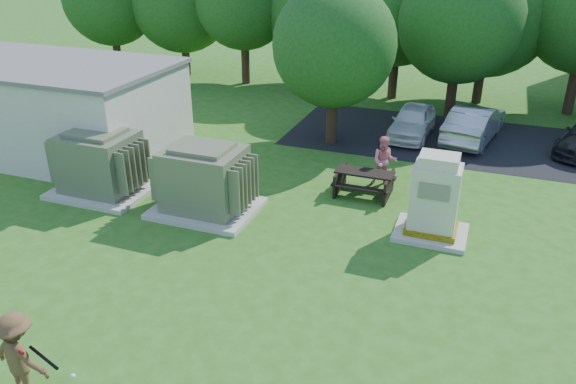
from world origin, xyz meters
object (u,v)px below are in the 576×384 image
at_px(person_at_picnic, 384,161).
at_px(batter, 20,356).
at_px(transformer_right, 205,181).
at_px(picnic_table, 364,180).
at_px(car_silver_a, 474,123).
at_px(generator_cabinet, 434,201).
at_px(transformer_left, 100,164).
at_px(car_white, 412,121).

bearing_deg(person_at_picnic, batter, -122.48).
distance_m(transformer_right, batter, 7.66).
xyz_separation_m(picnic_table, batter, (-3.70, -10.43, 0.39)).
relative_size(transformer_right, car_silver_a, 0.69).
bearing_deg(generator_cabinet, car_silver_a, 86.44).
bearing_deg(generator_cabinet, transformer_left, -175.13).
bearing_deg(transformer_right, car_white, 62.25).
distance_m(generator_cabinet, picnic_table, 3.08).
height_order(transformer_left, batter, transformer_left).
relative_size(transformer_left, person_at_picnic, 1.79).
bearing_deg(person_at_picnic, car_white, 76.51).
xyz_separation_m(person_at_picnic, car_silver_a, (2.45, 5.52, -0.12)).
relative_size(picnic_table, car_white, 0.49).
bearing_deg(picnic_table, car_silver_a, 65.88).
relative_size(transformer_right, batter, 1.71).
distance_m(picnic_table, car_silver_a, 7.04).
height_order(batter, car_silver_a, batter).
height_order(generator_cabinet, picnic_table, generator_cabinet).
bearing_deg(car_white, transformer_right, -115.61).
bearing_deg(car_silver_a, batter, 79.54).
bearing_deg(transformer_left, picnic_table, 19.53).
distance_m(transformer_left, generator_cabinet, 10.23).
relative_size(transformer_left, generator_cabinet, 1.27).
height_order(generator_cabinet, batter, generator_cabinet).
height_order(person_at_picnic, car_white, person_at_picnic).
bearing_deg(car_white, transformer_left, -131.24).
relative_size(generator_cabinet, person_at_picnic, 1.41).
relative_size(transformer_right, picnic_table, 1.65).
distance_m(batter, car_white, 17.02).
relative_size(batter, person_at_picnic, 1.05).
height_order(transformer_left, car_silver_a, transformer_left).
height_order(batter, car_white, batter).
bearing_deg(picnic_table, car_white, 85.15).
relative_size(picnic_table, batter, 1.04).
relative_size(transformer_right, person_at_picnic, 1.79).
xyz_separation_m(picnic_table, car_silver_a, (2.88, 6.42, 0.23)).
distance_m(transformer_right, generator_cabinet, 6.55).
distance_m(transformer_right, car_silver_a, 11.57).
bearing_deg(transformer_right, generator_cabinet, 7.62).
relative_size(generator_cabinet, picnic_table, 1.30).
bearing_deg(generator_cabinet, batter, -125.41).
relative_size(generator_cabinet, car_white, 0.64).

